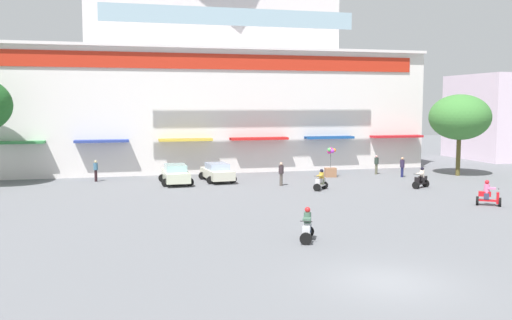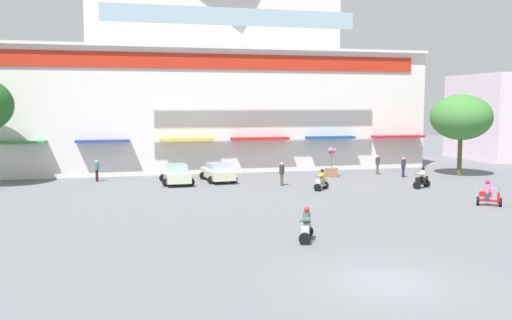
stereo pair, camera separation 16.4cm
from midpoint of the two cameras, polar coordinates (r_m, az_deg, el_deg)
The scene contains 15 objects.
ground_plane at distance 31.32m, azimuth 2.41°, elevation -5.15°, with size 128.00×128.00×0.00m, color slate.
colonial_building at distance 53.13m, azimuth -4.58°, elevation 8.46°, with size 38.00×16.15×19.81m.
flank_building_right at distance 66.45m, azimuth 24.76°, elevation 4.02°, with size 10.49×9.56×9.00m.
plaza_tree_1 at distance 48.74m, azimuth 20.32°, elevation 4.11°, with size 4.85×5.16×6.70m.
parked_car_0 at distance 41.69m, azimuth -8.03°, elevation -1.43°, with size 2.34×4.19×1.47m.
parked_car_1 at distance 42.79m, azimuth -3.80°, elevation -1.23°, with size 2.51×4.39×1.41m.
scooter_rider_0 at distance 24.44m, azimuth 5.36°, elevation -6.87°, with size 1.08×1.58×1.48m.
scooter_rider_2 at distance 38.67m, azimuth 6.84°, elevation -2.18°, with size 1.36×1.37×1.45m.
scooter_rider_4 at distance 41.00m, azimuth 16.72°, elevation -1.92°, with size 1.51×1.13×1.50m.
scooter_rider_5 at distance 35.21m, azimuth 22.83°, elevation -3.36°, with size 1.41×1.21×1.51m.
pedestrian_0 at distance 47.98m, azimuth 12.42°, elevation -0.35°, with size 0.47×0.47×1.62m.
pedestrian_1 at distance 40.38m, azimuth 2.77°, elevation -1.28°, with size 0.51×0.51×1.71m.
pedestrian_2 at distance 44.24m, azimuth -15.86°, elevation -0.92°, with size 0.45×0.45×1.64m.
pedestrian_3 at distance 46.56m, azimuth 14.93°, elevation -0.59°, with size 0.46×0.46×1.63m.
balloon_vendor_cart at distance 45.52m, azimuth 7.83°, elevation -0.57°, with size 0.99×0.81×2.40m.
Camera 2 is at (-8.60, -16.52, 5.95)m, focal length 39.13 mm.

